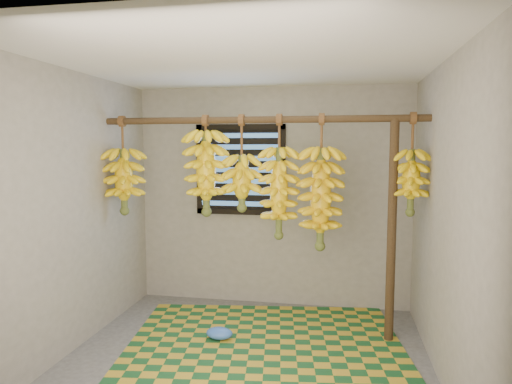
% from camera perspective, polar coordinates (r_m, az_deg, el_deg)
% --- Properties ---
extents(floor, '(3.00, 3.00, 0.01)m').
position_cam_1_polar(floor, '(3.94, -1.57, -20.83)').
color(floor, '#4C4C4C').
rests_on(floor, ground).
extents(ceiling, '(3.00, 3.00, 0.01)m').
position_cam_1_polar(ceiling, '(3.59, -1.68, 16.12)').
color(ceiling, silver).
rests_on(ceiling, wall_back).
extents(wall_back, '(3.00, 0.01, 2.40)m').
position_cam_1_polar(wall_back, '(5.04, 2.00, -0.64)').
color(wall_back, gray).
rests_on(wall_back, floor).
extents(wall_left, '(0.01, 3.00, 2.40)m').
position_cam_1_polar(wall_left, '(4.16, -22.38, -2.42)').
color(wall_left, gray).
rests_on(wall_left, floor).
extents(wall_right, '(0.01, 3.00, 2.40)m').
position_cam_1_polar(wall_right, '(3.57, 22.74, -3.70)').
color(wall_right, gray).
rests_on(wall_right, floor).
extents(window, '(1.00, 0.04, 1.00)m').
position_cam_1_polar(window, '(5.05, -1.97, 2.79)').
color(window, black).
rests_on(window, wall_back).
extents(hanging_pole, '(3.00, 0.06, 0.06)m').
position_cam_1_polar(hanging_pole, '(4.22, 0.38, 9.02)').
color(hanging_pole, '#48331E').
rests_on(hanging_pole, wall_left).
extents(support_post, '(0.08, 0.08, 2.00)m').
position_cam_1_polar(support_post, '(4.24, 16.60, -4.81)').
color(support_post, '#48331E').
rests_on(support_post, floor).
extents(woven_mat, '(2.66, 2.25, 0.01)m').
position_cam_1_polar(woven_mat, '(4.27, 1.13, -18.52)').
color(woven_mat, '#164C23').
rests_on(woven_mat, floor).
extents(plastic_bag, '(0.27, 0.21, 0.10)m').
position_cam_1_polar(plastic_bag, '(4.36, -4.60, -17.19)').
color(plastic_bag, blue).
rests_on(plastic_bag, woven_mat).
extents(banana_bunch_a, '(0.37, 0.37, 0.95)m').
position_cam_1_polar(banana_bunch_a, '(4.66, -16.20, 1.34)').
color(banana_bunch_a, brown).
rests_on(banana_bunch_a, hanging_pole).
extents(banana_bunch_b, '(0.37, 0.37, 0.93)m').
position_cam_1_polar(banana_bunch_b, '(4.34, -6.26, 2.40)').
color(banana_bunch_b, brown).
rests_on(banana_bunch_b, hanging_pole).
extents(banana_bunch_c, '(0.35, 0.35, 0.89)m').
position_cam_1_polar(banana_bunch_c, '(4.26, -1.79, 1.21)').
color(banana_bunch_c, brown).
rests_on(banana_bunch_c, hanging_pole).
extents(banana_bunch_d, '(0.35, 0.35, 1.14)m').
position_cam_1_polar(banana_bunch_d, '(4.21, 2.89, -0.07)').
color(banana_bunch_d, brown).
rests_on(banana_bunch_d, hanging_pole).
extents(banana_bunch_e, '(0.38, 0.38, 1.22)m').
position_cam_1_polar(banana_bunch_e, '(4.18, 8.08, -0.80)').
color(banana_bunch_e, brown).
rests_on(banana_bunch_e, hanging_pole).
extents(banana_bunch_f, '(0.29, 0.29, 0.89)m').
position_cam_1_polar(banana_bunch_f, '(4.20, 18.81, 1.21)').
color(banana_bunch_f, brown).
rests_on(banana_bunch_f, hanging_pole).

